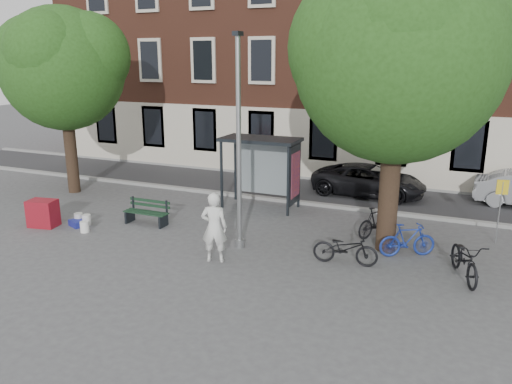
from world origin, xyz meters
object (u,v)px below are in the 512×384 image
at_px(painter, 214,227).
at_px(car_dark, 369,180).
at_px(notice_sign, 501,197).
at_px(bench, 147,213).
at_px(bike_c, 465,259).
at_px(bike_d, 377,221).
at_px(red_stand, 43,213).
at_px(bike_b, 407,240).
at_px(bike_a, 345,248).
at_px(bus_shelter, 271,157).
at_px(lamppost, 239,155).

bearing_deg(painter, car_dark, -123.75).
height_order(car_dark, notice_sign, notice_sign).
distance_m(bench, car_dark, 9.02).
bearing_deg(bike_c, bike_d, 120.75).
bearing_deg(red_stand, car_dark, 41.50).
bearing_deg(bike_c, bike_b, 129.77).
distance_m(bench, bike_a, 6.96).
bearing_deg(bench, red_stand, -153.30).
xyz_separation_m(painter, notice_sign, (7.19, 4.58, 0.46)).
xyz_separation_m(bus_shelter, red_stand, (-6.18, -4.95, -1.47)).
xyz_separation_m(bike_d, car_dark, (-1.16, 4.77, 0.13)).
height_order(bike_b, notice_sign, notice_sign).
xyz_separation_m(bike_b, red_stand, (-11.43, -2.04, -0.04)).
bearing_deg(lamppost, bike_b, 14.48).
height_order(bike_d, notice_sign, notice_sign).
relative_size(bike_a, red_stand, 1.94).
bearing_deg(painter, bike_c, 176.33).
xyz_separation_m(bus_shelter, painter, (0.42, -5.34, -0.94)).
xyz_separation_m(bike_c, notice_sign, (0.85, 3.10, 0.91)).
bearing_deg(lamppost, bike_c, 2.35).
distance_m(bus_shelter, bench, 4.89).
distance_m(lamppost, red_stand, 7.23).
bearing_deg(red_stand, bike_d, 17.99).
bearing_deg(painter, bench, -45.23).
distance_m(bus_shelter, painter, 5.43).
bearing_deg(bus_shelter, car_dark, 46.55).
relative_size(bench, bike_b, 0.97).
xyz_separation_m(lamppost, bike_d, (3.56, 2.51, -2.29)).
relative_size(bike_a, bike_b, 1.08).
distance_m(lamppost, bike_c, 6.56).
xyz_separation_m(bench, red_stand, (-3.03, -1.54, 0.08)).
relative_size(bench, bike_c, 0.79).
xyz_separation_m(bus_shelter, notice_sign, (7.61, -0.76, -0.48)).
xyz_separation_m(bus_shelter, bike_d, (4.17, -1.59, -1.43)).
xyz_separation_m(bike_b, notice_sign, (2.36, 2.15, 0.95)).
height_order(bike_a, car_dark, car_dark).
bearing_deg(bike_b, bus_shelter, 32.04).
height_order(bike_b, bike_d, bike_d).
height_order(bike_a, red_stand, bike_a).
relative_size(lamppost, bike_b, 3.78).
distance_m(bike_c, bike_d, 3.44).
bearing_deg(bike_b, bench, 64.42).
bearing_deg(bike_a, bench, 78.42).
bearing_deg(bench, car_dark, 46.60).
bearing_deg(bike_a, bike_b, -55.55).
bearing_deg(car_dark, bike_a, -171.55).
xyz_separation_m(painter, bike_c, (6.34, 1.48, -0.46)).
bearing_deg(bench, lamppost, -10.86).
bearing_deg(notice_sign, car_dark, 126.88).
relative_size(bench, bike_d, 0.96).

